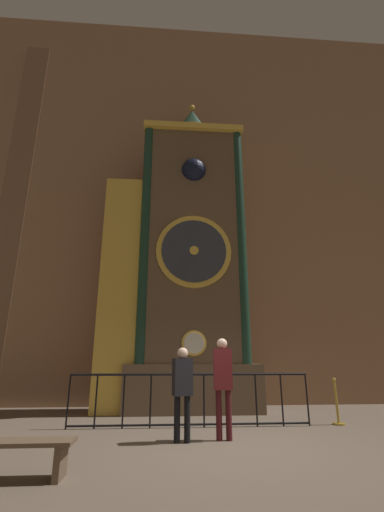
% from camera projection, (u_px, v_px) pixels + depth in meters
% --- Properties ---
extents(ground_plane, '(28.00, 28.00, 0.00)m').
position_uv_depth(ground_plane, '(228.00, 445.00, 5.76)').
color(ground_plane, brown).
extents(cathedral_back_wall, '(24.00, 0.32, 15.30)m').
position_uv_depth(cathedral_back_wall, '(195.00, 188.00, 13.01)').
color(cathedral_back_wall, '#936B4C').
rests_on(cathedral_back_wall, ground_plane).
extents(clock_tower, '(4.62, 1.83, 10.28)m').
position_uv_depth(clock_tower, '(180.00, 261.00, 10.72)').
color(clock_tower, brown).
rests_on(clock_tower, ground_plane).
extents(railing_fence, '(5.24, 0.05, 1.10)m').
position_uv_depth(railing_fence, '(191.00, 397.00, 7.44)').
color(railing_fence, black).
rests_on(railing_fence, ground_plane).
extents(visitor_near, '(0.38, 0.30, 1.60)m').
position_uv_depth(visitor_near, '(182.00, 384.00, 6.20)').
color(visitor_near, black).
rests_on(visitor_near, ground_plane).
extents(visitor_far, '(0.35, 0.24, 1.78)m').
position_uv_depth(visitor_far, '(223.00, 377.00, 6.41)').
color(visitor_far, '#461518').
rests_on(visitor_far, ground_plane).
extents(stanchion_post, '(0.28, 0.28, 0.99)m').
position_uv_depth(stanchion_post, '(337.00, 409.00, 7.68)').
color(stanchion_post, '#B28E33').
rests_on(stanchion_post, ground_plane).
extents(visitor_bench, '(1.43, 0.40, 0.44)m').
position_uv_depth(visitor_bench, '(14.00, 451.00, 4.16)').
color(visitor_bench, brown).
rests_on(visitor_bench, ground_plane).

